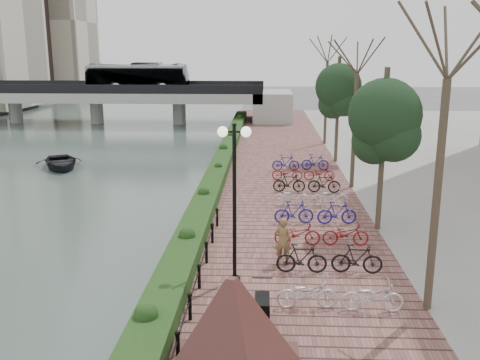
# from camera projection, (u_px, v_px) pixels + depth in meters

# --- Properties ---
(ground) EXTENTS (220.00, 220.00, 0.00)m
(ground) POSITION_uv_depth(u_px,v_px,m) (131.00, 355.00, 13.68)
(ground) COLOR #59595B
(ground) RESTS_ON ground
(river_water) EXTENTS (30.00, 130.00, 0.02)m
(river_water) POSITION_uv_depth(u_px,v_px,m) (12.00, 159.00, 38.68)
(river_water) COLOR #4A5C54
(river_water) RESTS_ON ground
(promenade) EXTENTS (8.00, 75.00, 0.50)m
(promenade) POSITION_uv_depth(u_px,v_px,m) (276.00, 184.00, 30.42)
(promenade) COLOR brown
(promenade) RESTS_ON ground
(hedge) EXTENTS (1.10, 56.00, 0.60)m
(hedge) POSITION_uv_depth(u_px,v_px,m) (221.00, 165.00, 32.88)
(hedge) COLOR #1A3714
(hedge) RESTS_ON promenade
(chain_fence) EXTENTS (0.10, 14.10, 0.70)m
(chain_fence) POSITION_uv_depth(u_px,v_px,m) (195.00, 292.00, 15.35)
(chain_fence) COLOR black
(chain_fence) RESTS_ON promenade
(granite_monument) EXTENTS (4.35, 4.35, 2.48)m
(granite_monument) POSITION_uv_depth(u_px,v_px,m) (232.00, 331.00, 11.39)
(granite_monument) COLOR #44251D
(granite_monument) RESTS_ON promenade
(lamppost) EXTENTS (1.02, 0.32, 4.99)m
(lamppost) POSITION_uv_depth(u_px,v_px,m) (234.00, 170.00, 16.17)
(lamppost) COLOR black
(lamppost) RESTS_ON promenade
(motorcycle) EXTENTS (0.56, 1.76, 1.10)m
(motorcycle) POSITION_uv_depth(u_px,v_px,m) (262.00, 307.00, 13.98)
(motorcycle) COLOR black
(motorcycle) RESTS_ON promenade
(pedestrian) EXTENTS (0.64, 0.46, 1.64)m
(pedestrian) POSITION_uv_depth(u_px,v_px,m) (283.00, 241.00, 18.13)
(pedestrian) COLOR brown
(pedestrian) RESTS_ON promenade
(bicycle_parking) EXTENTS (2.40, 19.89, 1.00)m
(bicycle_parking) POSITION_uv_depth(u_px,v_px,m) (313.00, 205.00, 23.66)
(bicycle_parking) COLOR silver
(bicycle_parking) RESTS_ON promenade
(street_trees) EXTENTS (3.20, 37.12, 6.80)m
(street_trees) POSITION_uv_depth(u_px,v_px,m) (366.00, 138.00, 24.74)
(street_trees) COLOR #32271D
(street_trees) RESTS_ON promenade
(bridge) EXTENTS (36.00, 10.77, 6.50)m
(bridge) POSITION_uv_depth(u_px,v_px,m) (104.00, 92.00, 57.28)
(bridge) COLOR #A2A39D
(bridge) RESTS_ON ground
(boat) EXTENTS (4.64, 5.20, 0.89)m
(boat) POSITION_uv_depth(u_px,v_px,m) (60.00, 162.00, 35.40)
(boat) COLOR black
(boat) RESTS_ON river_water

